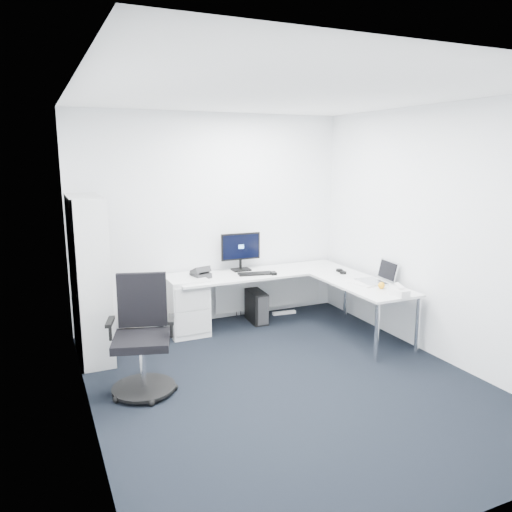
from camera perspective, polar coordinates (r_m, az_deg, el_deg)
name	(u,v)px	position (r m, az deg, el deg)	size (l,w,h in m)	color
ground	(286,382)	(5.03, 3.46, -14.20)	(4.20, 4.20, 0.00)	black
ceiling	(290,94)	(4.56, 3.90, 18.04)	(4.20, 4.20, 0.00)	white
wall_back	(212,220)	(6.51, -5.02, 4.18)	(3.60, 0.02, 2.70)	white
wall_front	(468,310)	(2.97, 23.04, -5.74)	(3.60, 0.02, 2.70)	white
wall_left	(83,264)	(4.10, -19.19, -0.84)	(0.02, 4.20, 2.70)	white
wall_right	(437,234)	(5.66, 20.00, 2.40)	(0.02, 4.20, 2.70)	white
l_desk	(274,304)	(6.30, 2.02, -5.45)	(2.32, 1.30, 0.68)	silver
drawer_pedestal	(186,305)	(6.26, -8.00, -5.56)	(0.46, 0.57, 0.71)	silver
bookshelf	(90,278)	(5.63, -18.49, -2.43)	(0.34, 0.88, 1.76)	silver
task_chair	(141,337)	(4.73, -12.96, -9.03)	(0.61, 0.61, 1.09)	black
black_pc_tower	(256,306)	(6.62, 0.05, -5.79)	(0.19, 0.42, 0.41)	black
beige_pc_tower	(134,320)	(6.38, -13.78, -7.10)	(0.17, 0.38, 0.36)	#B9B39E
power_strip	(284,313)	(6.99, 3.23, -6.49)	(0.33, 0.06, 0.04)	silver
monitor	(241,251)	(6.52, -1.73, 0.53)	(0.53, 0.17, 0.51)	black
black_keyboard	(255,274)	(6.35, -0.10, -2.03)	(0.43, 0.15, 0.02)	black
mouse	(274,273)	(6.35, 2.02, -1.98)	(0.07, 0.11, 0.03)	black
desk_phone	(201,272)	(6.21, -6.35, -1.84)	(0.21, 0.21, 0.14)	#28282A
laptop	(372,272)	(6.09, 13.07, -1.78)	(0.37, 0.36, 0.26)	silver
white_keyboard	(358,283)	(6.04, 11.54, -3.02)	(0.13, 0.44, 0.01)	silver
headphones	(341,271)	(6.55, 9.71, -1.65)	(0.13, 0.20, 0.05)	black
orange_fruit	(381,285)	(5.86, 14.14, -3.28)	(0.08, 0.08, 0.08)	orange
tissue_box	(399,292)	(5.62, 16.01, -4.02)	(0.12, 0.23, 0.08)	silver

